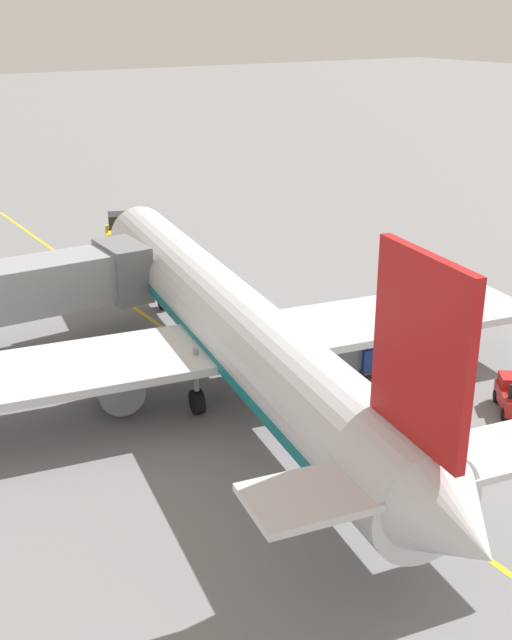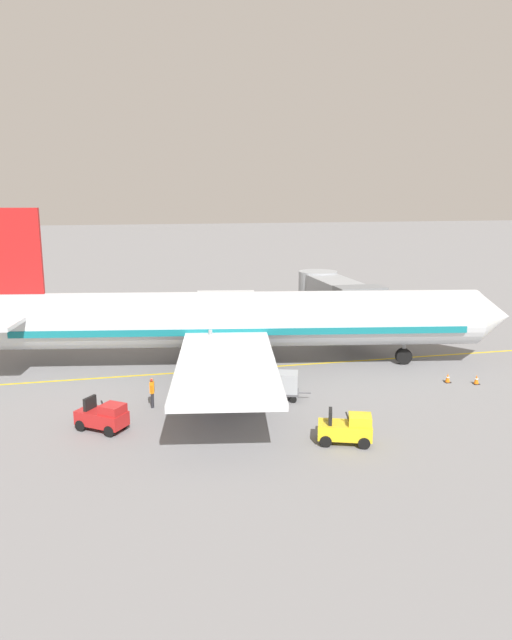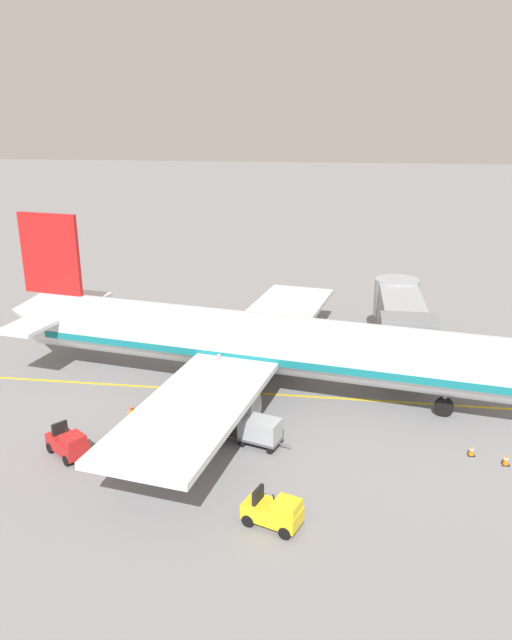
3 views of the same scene
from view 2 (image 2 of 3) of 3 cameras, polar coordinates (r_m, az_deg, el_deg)
The scene contains 11 objects.
ground_plane at distance 39.42m, azimuth -0.97°, elevation -4.74°, with size 400.00×400.00×0.00m, color slate.
gate_lead_in_line at distance 39.41m, azimuth -0.97°, elevation -4.73°, with size 0.24×80.00×0.01m, color gold.
parked_airliner at distance 39.08m, azimuth -1.87°, elevation -0.06°, with size 30.45×37.22×10.63m.
jet_bridge at distance 47.38m, azimuth 7.77°, elevation 2.32°, with size 12.00×3.50×4.98m.
baggage_tug_lead at distance 28.10m, azimuth 8.85°, elevation -10.46°, with size 1.99×2.76×1.62m.
baggage_tug_trailing at distance 30.18m, azimuth -14.70°, elevation -9.10°, with size 2.47×2.72×1.62m.
baggage_cart_front at distance 33.41m, azimuth 2.29°, elevation -6.18°, with size 1.91×2.97×1.58m.
baggage_cart_second_in_train at distance 33.14m, azimuth -3.14°, elevation -6.34°, with size 1.91×2.97×1.58m.
ground_crew_wing_walker at distance 32.63m, azimuth -10.11°, elevation -6.81°, with size 0.73×0.28×1.69m.
safety_cone_nose_left at distance 38.60m, azimuth 20.72°, elevation -5.46°, with size 0.36×0.36×0.59m.
safety_cone_wing_tip at distance 38.35m, azimuth 18.21°, elevation -5.40°, with size 0.36×0.36×0.59m.
Camera 2 is at (36.90, -7.82, 11.44)m, focal length 32.79 mm.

